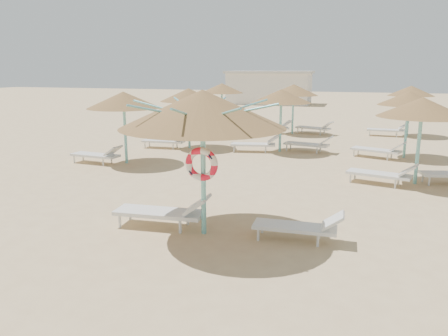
% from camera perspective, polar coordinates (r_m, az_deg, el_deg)
% --- Properties ---
extents(ground, '(120.00, 120.00, 0.00)m').
position_cam_1_polar(ground, '(9.84, -0.77, -8.15)').
color(ground, tan).
rests_on(ground, ground).
extents(main_palapa, '(3.47, 3.47, 3.11)m').
position_cam_1_polar(main_palapa, '(9.06, -2.81, 7.65)').
color(main_palapa, '#71C4C3').
rests_on(main_palapa, ground).
extents(lounger_main_a, '(2.22, 0.80, 0.79)m').
position_cam_1_polar(lounger_main_a, '(9.99, -7.68, -5.65)').
color(lounger_main_a, silver).
rests_on(lounger_main_a, ground).
extents(lounger_main_b, '(1.88, 0.62, 0.68)m').
position_cam_1_polar(lounger_main_b, '(9.31, 9.99, -7.49)').
color(lounger_main_b, silver).
rests_on(lounger_main_b, ground).
extents(palapa_field, '(18.88, 13.26, 2.71)m').
position_cam_1_polar(palapa_field, '(18.85, 11.72, 8.90)').
color(palapa_field, '#71C4C3').
rests_on(palapa_field, ground).
extents(service_hut, '(8.40, 4.40, 3.25)m').
position_cam_1_polar(service_hut, '(44.66, 5.94, 10.44)').
color(service_hut, silver).
rests_on(service_hut, ground).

